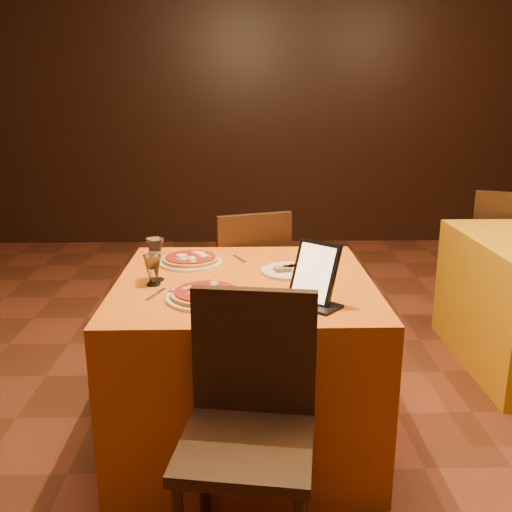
{
  "coord_description": "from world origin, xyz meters",
  "views": [
    {
      "loc": [
        -0.39,
        -2.49,
        1.52
      ],
      "look_at": [
        -0.33,
        -0.16,
        0.86
      ],
      "focal_mm": 40.0,
      "sensor_mm": 36.0,
      "label": 1
    }
  ],
  "objects_px": {
    "pizza_far": "(191,261)",
    "tablet": "(314,272)",
    "main_table": "(245,358)",
    "chair_main_near": "(246,444)",
    "pizza_near": "(207,295)",
    "chair_main_far": "(244,284)",
    "water_glass": "(153,270)",
    "chair_side_far": "(502,252)",
    "wine_glass": "(156,259)"
  },
  "relations": [
    {
      "from": "water_glass",
      "to": "wine_glass",
      "type": "bearing_deg",
      "value": 85.55
    },
    {
      "from": "chair_main_near",
      "to": "wine_glass",
      "type": "height_order",
      "value": "wine_glass"
    },
    {
      "from": "main_table",
      "to": "tablet",
      "type": "relative_size",
      "value": 4.51
    },
    {
      "from": "wine_glass",
      "to": "chair_main_far",
      "type": "bearing_deg",
      "value": 65.2
    },
    {
      "from": "main_table",
      "to": "chair_main_near",
      "type": "height_order",
      "value": "chair_main_near"
    },
    {
      "from": "chair_main_near",
      "to": "wine_glass",
      "type": "relative_size",
      "value": 4.79
    },
    {
      "from": "water_glass",
      "to": "tablet",
      "type": "relative_size",
      "value": 0.53
    },
    {
      "from": "wine_glass",
      "to": "tablet",
      "type": "distance_m",
      "value": 0.7
    },
    {
      "from": "main_table",
      "to": "water_glass",
      "type": "height_order",
      "value": "water_glass"
    },
    {
      "from": "chair_main_far",
      "to": "tablet",
      "type": "xyz_separation_m",
      "value": [
        0.27,
        -1.1,
        0.41
      ]
    },
    {
      "from": "chair_side_far",
      "to": "tablet",
      "type": "xyz_separation_m",
      "value": [
        -1.56,
        -1.77,
        0.41
      ]
    },
    {
      "from": "main_table",
      "to": "chair_main_far",
      "type": "distance_m",
      "value": 0.82
    },
    {
      "from": "chair_side_far",
      "to": "pizza_near",
      "type": "height_order",
      "value": "chair_side_far"
    },
    {
      "from": "main_table",
      "to": "water_glass",
      "type": "distance_m",
      "value": 0.59
    },
    {
      "from": "main_table",
      "to": "pizza_near",
      "type": "bearing_deg",
      "value": -120.77
    },
    {
      "from": "chair_side_far",
      "to": "water_glass",
      "type": "xyz_separation_m",
      "value": [
        -2.21,
        -1.55,
        0.36
      ]
    },
    {
      "from": "main_table",
      "to": "tablet",
      "type": "xyz_separation_m",
      "value": [
        0.27,
        -0.29,
        0.49
      ]
    },
    {
      "from": "wine_glass",
      "to": "chair_main_near",
      "type": "bearing_deg",
      "value": -64.0
    },
    {
      "from": "main_table",
      "to": "chair_main_near",
      "type": "distance_m",
      "value": 0.79
    },
    {
      "from": "chair_main_far",
      "to": "chair_side_far",
      "type": "distance_m",
      "value": 1.95
    },
    {
      "from": "chair_main_near",
      "to": "chair_main_far",
      "type": "relative_size",
      "value": 1.0
    },
    {
      "from": "chair_main_far",
      "to": "pizza_near",
      "type": "bearing_deg",
      "value": 64.09
    },
    {
      "from": "pizza_near",
      "to": "main_table",
      "type": "bearing_deg",
      "value": 59.23
    },
    {
      "from": "chair_main_far",
      "to": "wine_glass",
      "type": "distance_m",
      "value": 0.98
    },
    {
      "from": "chair_main_near",
      "to": "water_glass",
      "type": "relative_size",
      "value": 7.0
    },
    {
      "from": "pizza_far",
      "to": "water_glass",
      "type": "distance_m",
      "value": 0.34
    },
    {
      "from": "pizza_near",
      "to": "wine_glass",
      "type": "xyz_separation_m",
      "value": [
        -0.23,
        0.24,
        0.08
      ]
    },
    {
      "from": "chair_side_far",
      "to": "tablet",
      "type": "height_order",
      "value": "tablet"
    },
    {
      "from": "main_table",
      "to": "chair_main_near",
      "type": "bearing_deg",
      "value": -90.0
    },
    {
      "from": "chair_main_near",
      "to": "pizza_near",
      "type": "xyz_separation_m",
      "value": [
        -0.15,
        0.54,
        0.31
      ]
    },
    {
      "from": "main_table",
      "to": "chair_main_far",
      "type": "bearing_deg",
      "value": 90.0
    },
    {
      "from": "wine_glass",
      "to": "water_glass",
      "type": "distance_m",
      "value": 0.07
    },
    {
      "from": "chair_main_far",
      "to": "wine_glass",
      "type": "relative_size",
      "value": 4.79
    },
    {
      "from": "pizza_near",
      "to": "tablet",
      "type": "xyz_separation_m",
      "value": [
        0.41,
        -0.04,
        0.1
      ]
    },
    {
      "from": "pizza_far",
      "to": "tablet",
      "type": "xyz_separation_m",
      "value": [
        0.52,
        -0.54,
        0.1
      ]
    },
    {
      "from": "pizza_far",
      "to": "main_table",
      "type": "bearing_deg",
      "value": -44.08
    },
    {
      "from": "chair_main_far",
      "to": "chair_main_near",
      "type": "bearing_deg",
      "value": 72.05
    },
    {
      "from": "water_glass",
      "to": "chair_main_near",
      "type": "bearing_deg",
      "value": -61.82
    },
    {
      "from": "pizza_near",
      "to": "tablet",
      "type": "height_order",
      "value": "tablet"
    },
    {
      "from": "main_table",
      "to": "pizza_far",
      "type": "distance_m",
      "value": 0.53
    },
    {
      "from": "chair_main_far",
      "to": "pizza_far",
      "type": "xyz_separation_m",
      "value": [
        -0.25,
        -0.57,
        0.31
      ]
    },
    {
      "from": "chair_main_far",
      "to": "water_glass",
      "type": "relative_size",
      "value": 7.0
    },
    {
      "from": "pizza_far",
      "to": "water_glass",
      "type": "height_order",
      "value": "water_glass"
    },
    {
      "from": "wine_glass",
      "to": "tablet",
      "type": "xyz_separation_m",
      "value": [
        0.64,
        -0.28,
        0.03
      ]
    },
    {
      "from": "main_table",
      "to": "chair_side_far",
      "type": "distance_m",
      "value": 2.35
    },
    {
      "from": "water_glass",
      "to": "chair_side_far",
      "type": "bearing_deg",
      "value": 35.01
    },
    {
      "from": "chair_main_far",
      "to": "tablet",
      "type": "distance_m",
      "value": 1.21
    },
    {
      "from": "pizza_far",
      "to": "wine_glass",
      "type": "xyz_separation_m",
      "value": [
        -0.12,
        -0.25,
        0.08
      ]
    },
    {
      "from": "pizza_far",
      "to": "tablet",
      "type": "distance_m",
      "value": 0.76
    },
    {
      "from": "chair_side_far",
      "to": "main_table",
      "type": "bearing_deg",
      "value": 62.65
    }
  ]
}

